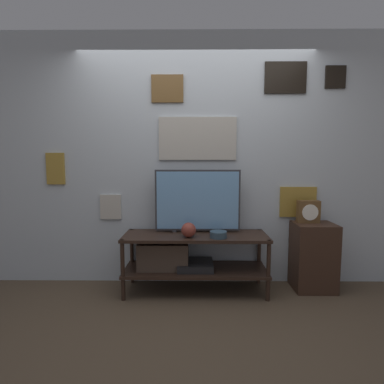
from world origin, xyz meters
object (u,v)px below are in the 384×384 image
at_px(television, 198,200).
at_px(vase_wide_bowl, 218,234).
at_px(vase_round_glass, 189,230).
at_px(mantel_clock, 308,212).

distance_m(television, vase_wide_bowl, 0.43).
height_order(television, vase_round_glass, television).
height_order(vase_wide_bowl, mantel_clock, mantel_clock).
bearing_deg(vase_round_glass, vase_wide_bowl, -3.30).
height_order(television, mantel_clock, television).
bearing_deg(mantel_clock, vase_round_glass, -169.72).
relative_size(television, vase_round_glass, 6.11).
distance_m(vase_round_glass, mantel_clock, 1.28).
xyz_separation_m(vase_round_glass, mantel_clock, (1.25, 0.23, 0.15)).
bearing_deg(mantel_clock, vase_wide_bowl, -165.77).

